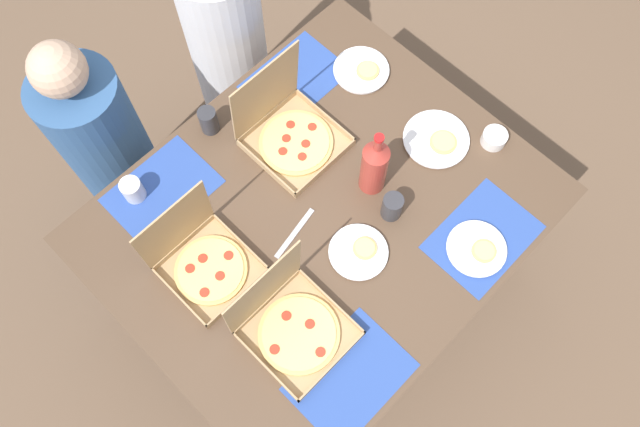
{
  "coord_description": "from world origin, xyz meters",
  "views": [
    {
      "loc": [
        -0.58,
        -0.58,
        2.74
      ],
      "look_at": [
        0.0,
        0.0,
        0.76
      ],
      "focal_mm": 35.46,
      "sensor_mm": 36.0,
      "label": 1
    }
  ],
  "objects_px": {
    "condiment_bowl": "(494,138)",
    "diner_left_seat": "(110,150)",
    "pizza_box_edge_far": "(203,261)",
    "plate_far_left": "(477,249)",
    "soda_bottle": "(374,166)",
    "cup_clear_right": "(209,121)",
    "plate_near_left": "(362,70)",
    "plate_middle": "(359,252)",
    "pizza_box_center": "(291,324)",
    "plate_near_right": "(437,140)",
    "cup_red": "(133,190)",
    "pizza_box_corner_right": "(289,132)",
    "diner_right_seat": "(229,50)",
    "cup_dark": "(392,207)"
  },
  "relations": [
    {
      "from": "plate_middle",
      "to": "soda_bottle",
      "type": "bearing_deg",
      "value": 33.72
    },
    {
      "from": "pizza_box_corner_right",
      "to": "diner_right_seat",
      "type": "xyz_separation_m",
      "value": [
        0.19,
        0.58,
        -0.26
      ]
    },
    {
      "from": "cup_red",
      "to": "condiment_bowl",
      "type": "relative_size",
      "value": 0.98
    },
    {
      "from": "cup_clear_right",
      "to": "diner_right_seat",
      "type": "bearing_deg",
      "value": 43.57
    },
    {
      "from": "pizza_box_edge_far",
      "to": "diner_left_seat",
      "type": "bearing_deg",
      "value": 84.2
    },
    {
      "from": "plate_near_left",
      "to": "cup_clear_right",
      "type": "relative_size",
      "value": 1.99
    },
    {
      "from": "pizza_box_corner_right",
      "to": "plate_far_left",
      "type": "bearing_deg",
      "value": -79.24
    },
    {
      "from": "condiment_bowl",
      "to": "diner_right_seat",
      "type": "relative_size",
      "value": 0.07
    },
    {
      "from": "plate_near_left",
      "to": "soda_bottle",
      "type": "relative_size",
      "value": 0.65
    },
    {
      "from": "plate_near_left",
      "to": "pizza_box_corner_right",
      "type": "bearing_deg",
      "value": -178.05
    },
    {
      "from": "plate_near_right",
      "to": "cup_dark",
      "type": "bearing_deg",
      "value": -167.72
    },
    {
      "from": "cup_red",
      "to": "plate_near_right",
      "type": "bearing_deg",
      "value": -34.0
    },
    {
      "from": "condiment_bowl",
      "to": "diner_left_seat",
      "type": "relative_size",
      "value": 0.08
    },
    {
      "from": "plate_near_right",
      "to": "diner_left_seat",
      "type": "relative_size",
      "value": 0.21
    },
    {
      "from": "plate_far_left",
      "to": "diner_right_seat",
      "type": "relative_size",
      "value": 0.17
    },
    {
      "from": "soda_bottle",
      "to": "cup_clear_right",
      "type": "height_order",
      "value": "soda_bottle"
    },
    {
      "from": "plate_far_left",
      "to": "pizza_box_center",
      "type": "bearing_deg",
      "value": 157.72
    },
    {
      "from": "plate_middle",
      "to": "condiment_bowl",
      "type": "height_order",
      "value": "condiment_bowl"
    },
    {
      "from": "soda_bottle",
      "to": "condiment_bowl",
      "type": "height_order",
      "value": "soda_bottle"
    },
    {
      "from": "cup_dark",
      "to": "soda_bottle",
      "type": "bearing_deg",
      "value": 73.53
    },
    {
      "from": "pizza_box_edge_far",
      "to": "plate_near_right",
      "type": "xyz_separation_m",
      "value": [
        0.89,
        -0.24,
        -0.04
      ]
    },
    {
      "from": "condiment_bowl",
      "to": "cup_dark",
      "type": "bearing_deg",
      "value": 170.85
    },
    {
      "from": "plate_near_left",
      "to": "plate_middle",
      "type": "bearing_deg",
      "value": -137.59
    },
    {
      "from": "plate_middle",
      "to": "cup_clear_right",
      "type": "relative_size",
      "value": 1.88
    },
    {
      "from": "pizza_box_corner_right",
      "to": "cup_dark",
      "type": "height_order",
      "value": "pizza_box_corner_right"
    },
    {
      "from": "pizza_box_corner_right",
      "to": "soda_bottle",
      "type": "xyz_separation_m",
      "value": [
        0.08,
        -0.33,
        0.08
      ]
    },
    {
      "from": "plate_near_right",
      "to": "diner_left_seat",
      "type": "distance_m",
      "value": 1.28
    },
    {
      "from": "plate_far_left",
      "to": "diner_left_seat",
      "type": "relative_size",
      "value": 0.17
    },
    {
      "from": "pizza_box_corner_right",
      "to": "plate_near_right",
      "type": "xyz_separation_m",
      "value": [
        0.36,
        -0.38,
        -0.04
      ]
    },
    {
      "from": "pizza_box_edge_far",
      "to": "cup_clear_right",
      "type": "distance_m",
      "value": 0.52
    },
    {
      "from": "plate_far_left",
      "to": "plate_near_left",
      "type": "bearing_deg",
      "value": 71.84
    },
    {
      "from": "plate_near_left",
      "to": "condiment_bowl",
      "type": "xyz_separation_m",
      "value": [
        0.11,
        -0.54,
        0.02
      ]
    },
    {
      "from": "plate_near_left",
      "to": "cup_dark",
      "type": "height_order",
      "value": "cup_dark"
    },
    {
      "from": "plate_far_left",
      "to": "cup_red",
      "type": "bearing_deg",
      "value": 124.74
    },
    {
      "from": "plate_far_left",
      "to": "soda_bottle",
      "type": "distance_m",
      "value": 0.44
    },
    {
      "from": "plate_far_left",
      "to": "cup_clear_right",
      "type": "height_order",
      "value": "cup_clear_right"
    },
    {
      "from": "pizza_box_center",
      "to": "cup_clear_right",
      "type": "distance_m",
      "value": 0.79
    },
    {
      "from": "cup_red",
      "to": "plate_middle",
      "type": "bearing_deg",
      "value": -60.8
    },
    {
      "from": "diner_left_seat",
      "to": "diner_right_seat",
      "type": "distance_m",
      "value": 0.65
    },
    {
      "from": "cup_clear_right",
      "to": "condiment_bowl",
      "type": "height_order",
      "value": "cup_clear_right"
    },
    {
      "from": "cup_red",
      "to": "diner_right_seat",
      "type": "height_order",
      "value": "diner_right_seat"
    },
    {
      "from": "plate_near_right",
      "to": "condiment_bowl",
      "type": "distance_m",
      "value": 0.2
    },
    {
      "from": "pizza_box_corner_right",
      "to": "plate_near_left",
      "type": "xyz_separation_m",
      "value": [
        0.39,
        0.01,
        -0.04
      ]
    },
    {
      "from": "plate_near_left",
      "to": "condiment_bowl",
      "type": "bearing_deg",
      "value": -78.22
    },
    {
      "from": "plate_far_left",
      "to": "plate_near_left",
      "type": "relative_size",
      "value": 0.96
    },
    {
      "from": "pizza_box_edge_far",
      "to": "plate_far_left",
      "type": "relative_size",
      "value": 1.53
    },
    {
      "from": "plate_near_right",
      "to": "soda_bottle",
      "type": "height_order",
      "value": "soda_bottle"
    },
    {
      "from": "plate_near_left",
      "to": "cup_clear_right",
      "type": "xyz_separation_m",
      "value": [
        -0.56,
        0.22,
        0.04
      ]
    },
    {
      "from": "cup_red",
      "to": "diner_left_seat",
      "type": "distance_m",
      "value": 0.46
    },
    {
      "from": "pizza_box_center",
      "to": "plate_near_left",
      "type": "height_order",
      "value": "pizza_box_center"
    }
  ]
}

